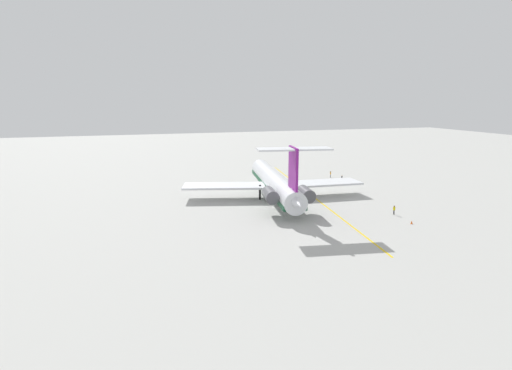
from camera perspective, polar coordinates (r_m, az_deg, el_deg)
name	(u,v)px	position (r m, az deg, el deg)	size (l,w,h in m)	color
ground	(329,192)	(93.65, 9.93, -0.96)	(336.34, 336.34, 0.00)	#ADADA8
main_jetliner	(275,183)	(85.42, 2.68, 0.31)	(42.86, 38.04, 12.51)	silver
ground_crew_near_nose	(342,177)	(105.84, 11.71, 1.02)	(0.40, 0.27, 1.67)	black
ground_crew_near_tail	(394,209)	(78.28, 18.43, -3.13)	(0.37, 0.27, 1.67)	black
ground_crew_portside	(330,173)	(110.78, 10.19, 1.58)	(0.42, 0.28, 1.74)	black
safety_cone_nose	(412,222)	(73.74, 20.57, -4.81)	(0.40, 0.40, 0.55)	#EA590F
taxiway_centreline	(311,195)	(90.49, 7.50, -1.33)	(73.46, 0.36, 0.01)	gold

